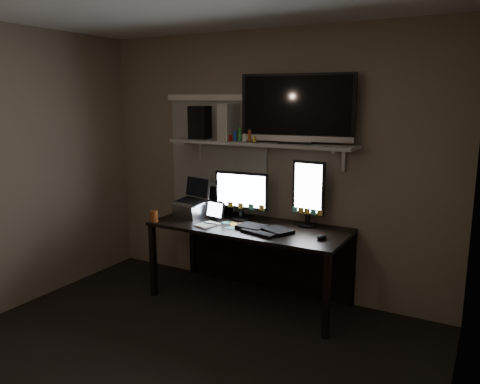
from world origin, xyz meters
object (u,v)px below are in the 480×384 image
Objects in this scene: keyboard at (265,229)px; tv at (297,109)px; speaker at (200,122)px; monitor_landscape at (241,196)px; desk at (255,241)px; laptop at (191,198)px; tablet at (216,211)px; game_console at (229,122)px; cup at (154,216)px; mouse at (322,237)px; monitor_portrait at (309,193)px.

keyboard is 0.51× the size of tv.
monitor_landscape is at bearing -20.97° from speaker.
desk is at bearing -174.04° from tv.
tv is at bearing 22.26° from laptop.
tablet is 0.85m from game_console.
cup is at bearing -108.35° from laptop.
tablet reaches higher than desk.
keyboard is 1.35× the size of laptop.
desk is 0.44m from monitor_landscape.
game_console reaches higher than speaker.
speaker is at bearing 156.64° from tablet.
desk is 5.28× the size of game_console.
game_console is (-0.16, 0.06, 0.68)m from monitor_landscape.
desk is 0.78m from mouse.
monitor_landscape reaches higher than desk.
monitor_landscape is 0.89× the size of monitor_portrait.
monitor_landscape is 0.85m from cup.
monitor_portrait is at bearing 22.68° from laptop.
mouse is at bearing 14.36° from keyboard.
tablet is at bearing -153.14° from monitor_landscape.
mouse is 0.35× the size of speaker.
cup reaches higher than desk.
cup is (-0.48, -0.33, -0.04)m from tablet.
laptop is (-1.38, 0.11, 0.17)m from mouse.
tv is at bearing 144.37° from mouse.
speaker reaches higher than tablet.
desk is at bearing 148.35° from keyboard.
keyboard is at bearing -0.05° from tablet.
desk is at bearing 26.72° from cup.
game_console is at bearing 86.07° from tablet.
desk is 3.35× the size of monitor_landscape.
desk is 0.98m from cup.
monitor_landscape is 4.79× the size of mouse.
tv is (1.21, 0.52, 1.00)m from cup.
monitor_landscape is at bearing 41.44° from tablet.
keyboard is (0.19, -0.21, 0.19)m from desk.
keyboard is 1.28m from speaker.
game_console is (-0.52, 0.29, 0.90)m from keyboard.
tablet is at bearing -46.96° from speaker.
cup is at bearing -139.91° from game_console.
desk is 0.47m from tablet.
tv is (0.36, 0.09, 1.23)m from desk.
mouse is 1.39m from laptop.
laptop reaches higher than mouse.
monitor_portrait is at bearing 130.72° from mouse.
laptop is at bearing -101.09° from speaker.
game_console reaches higher than laptop.
desk is 4.77× the size of laptop.
mouse is at bearing -16.26° from desk.
monitor_landscape is at bearing 179.10° from tv.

